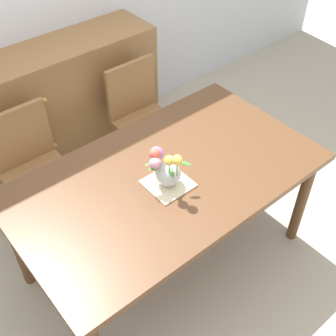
{
  "coord_description": "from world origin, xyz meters",
  "views": [
    {
      "loc": [
        -1.11,
        -1.35,
        2.46
      ],
      "look_at": [
        -0.04,
        -0.06,
        0.9
      ],
      "focal_mm": 46.3,
      "sensor_mm": 36.0,
      "label": 1
    }
  ],
  "objects_px": {
    "chair_left": "(32,164)",
    "dining_table": "(166,185)",
    "dresser": "(71,103)",
    "chair_right": "(141,113)",
    "flower_vase": "(165,168)"
  },
  "relations": [
    {
      "from": "chair_right",
      "to": "flower_vase",
      "type": "height_order",
      "value": "flower_vase"
    },
    {
      "from": "dining_table",
      "to": "flower_vase",
      "type": "relative_size",
      "value": 6.84
    },
    {
      "from": "dining_table",
      "to": "dresser",
      "type": "height_order",
      "value": "dresser"
    },
    {
      "from": "chair_left",
      "to": "dresser",
      "type": "relative_size",
      "value": 0.64
    },
    {
      "from": "dining_table",
      "to": "flower_vase",
      "type": "xyz_separation_m",
      "value": [
        -0.05,
        -0.05,
        0.2
      ]
    },
    {
      "from": "dining_table",
      "to": "chair_right",
      "type": "bearing_deg",
      "value": 62.1
    },
    {
      "from": "dresser",
      "to": "flower_vase",
      "type": "xyz_separation_m",
      "value": [
        -0.18,
        -1.38,
        0.4
      ]
    },
    {
      "from": "dining_table",
      "to": "chair_left",
      "type": "height_order",
      "value": "chair_left"
    },
    {
      "from": "dresser",
      "to": "chair_right",
      "type": "bearing_deg",
      "value": -55.86
    },
    {
      "from": "chair_right",
      "to": "flower_vase",
      "type": "distance_m",
      "value": 1.1
    },
    {
      "from": "chair_left",
      "to": "dining_table",
      "type": "bearing_deg",
      "value": 117.9
    },
    {
      "from": "flower_vase",
      "to": "chair_right",
      "type": "bearing_deg",
      "value": 60.91
    },
    {
      "from": "chair_left",
      "to": "chair_right",
      "type": "distance_m",
      "value": 0.9
    },
    {
      "from": "dining_table",
      "to": "dresser",
      "type": "distance_m",
      "value": 1.35
    },
    {
      "from": "chair_right",
      "to": "dresser",
      "type": "height_order",
      "value": "dresser"
    }
  ]
}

